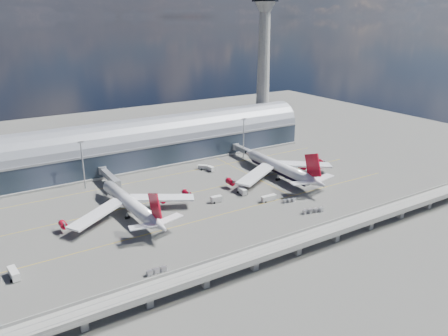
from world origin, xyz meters
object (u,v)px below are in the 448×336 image
airliner_right (280,168)px  cargo_train_0 (157,271)px  service_truck_1 (216,199)px  service_truck_5 (203,167)px  floodlight_mast_right (244,137)px  service_truck_3 (242,191)px  cargo_train_2 (289,201)px  service_truck_2 (269,198)px  cargo_train_1 (313,211)px  control_tower (263,68)px  service_truck_0 (14,274)px  service_truck_4 (211,169)px  airliner_left (131,204)px  floodlight_mast_left (83,164)px

airliner_right → cargo_train_0: airliner_right is taller
service_truck_1 → service_truck_5: size_ratio=1.02×
floodlight_mast_right → service_truck_3: bearing=-124.7°
floodlight_mast_right → cargo_train_2: 74.39m
service_truck_2 → cargo_train_1: (9.17, -21.39, -0.55)m
floodlight_mast_right → service_truck_3: (-34.49, -49.81, -12.04)m
service_truck_2 → service_truck_5: 58.34m
floodlight_mast_right → cargo_train_0: bearing=-136.9°
control_tower → cargo_train_1: (-54.40, -113.32, -50.69)m
control_tower → service_truck_0: (-178.40, -98.71, -50.02)m
floodlight_mast_right → cargo_train_0: 138.28m
control_tower → airliner_right: 91.95m
service_truck_1 → service_truck_5: bearing=-15.6°
service_truck_0 → service_truck_4: service_truck_0 is taller
service_truck_1 → cargo_train_2: bearing=-115.9°
control_tower → airliner_left: 152.78m
control_tower → floodlight_mast_right: bearing=-141.3°
floodlight_mast_left → service_truck_2: 96.63m
service_truck_1 → service_truck_3: bearing=-77.7°
service_truck_5 → service_truck_2: bearing=-136.7°
airliner_right → service_truck_2: bearing=-137.5°
control_tower → airliner_left: (-126.21, -72.84, -45.91)m
control_tower → service_truck_2: (-63.56, -91.94, -50.14)m
airliner_left → service_truck_1: airliner_left is taller
service_truck_5 → cargo_train_2: 65.55m
service_truck_5 → cargo_train_0: (-67.71, -88.24, -0.43)m
service_truck_0 → service_truck_2: 115.04m
service_truck_3 → service_truck_4: size_ratio=1.34×
floodlight_mast_right → service_truck_5: size_ratio=4.73×
service_truck_5 → cargo_train_0: bearing=-178.4°
service_truck_5 → service_truck_0: bearing=159.5°
service_truck_2 → cargo_train_1: 23.28m
control_tower → service_truck_4: bearing=-149.1°
service_truck_4 → cargo_train_0: (-70.02, -82.75, -0.53)m
service_truck_3 → cargo_train_0: 79.54m
service_truck_3 → service_truck_2: bearing=-59.6°
control_tower → floodlight_mast_left: (-135.00, -28.00, -38.00)m
cargo_train_0 → service_truck_3: bearing=-58.0°
airliner_right → cargo_train_2: bearing=-120.6°
floodlight_mast_right → floodlight_mast_left: bearing=180.0°
cargo_train_0 → service_truck_0: bearing=59.7°
service_truck_4 → airliner_left: bearing=-156.0°
airliner_left → service_truck_3: (56.72, -4.97, -4.13)m
airliner_left → cargo_train_0: (-9.41, -49.16, -4.84)m
floodlight_mast_left → service_truck_4: (69.40, -11.24, -12.21)m
airliner_right → service_truck_2: airliner_right is taller
control_tower → floodlight_mast_left: bearing=-168.3°
service_truck_1 → service_truck_2: (22.39, -12.24, -0.06)m
service_truck_1 → cargo_train_0: 65.24m
floodlight_mast_left → floodlight_mast_right: 100.00m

